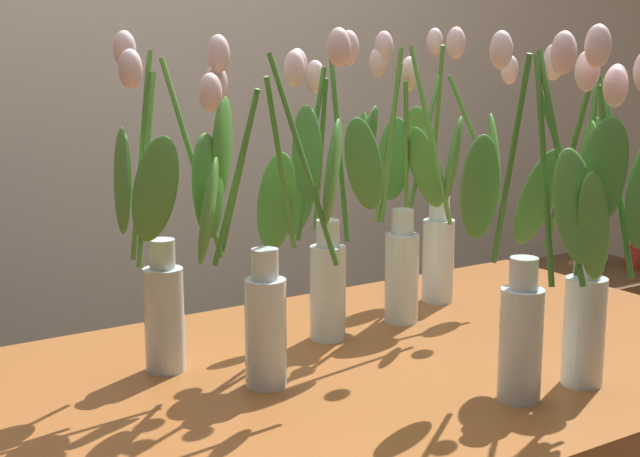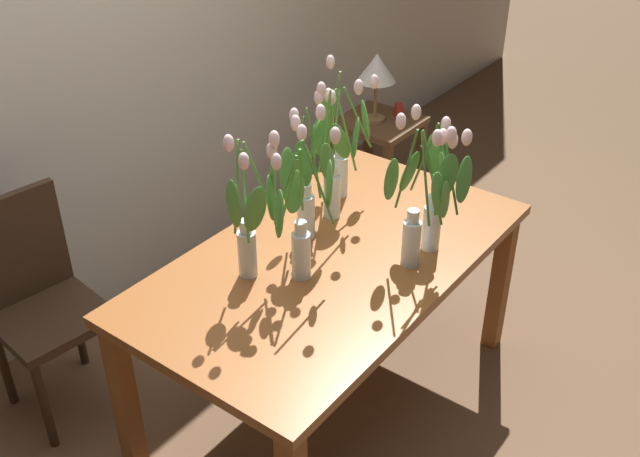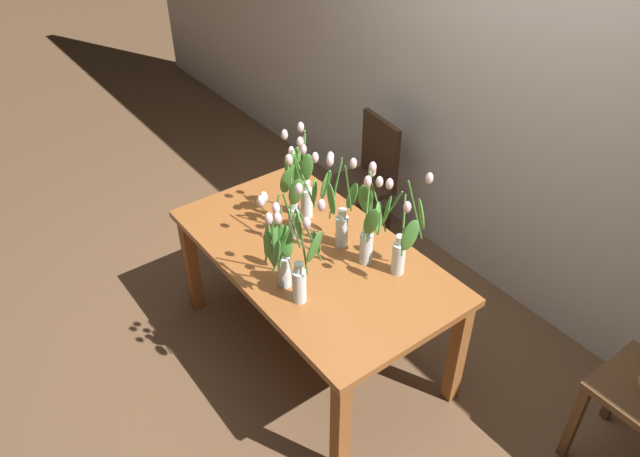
# 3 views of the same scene
# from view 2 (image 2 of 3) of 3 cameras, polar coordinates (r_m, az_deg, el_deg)

# --- Properties ---
(ground_plane) EXTENTS (18.00, 18.00, 0.00)m
(ground_plane) POSITION_cam_2_polar(r_m,az_deg,el_deg) (3.26, 0.83, -12.87)
(ground_plane) COLOR brown
(room_wall_rear) EXTENTS (9.00, 0.10, 2.70)m
(room_wall_rear) POSITION_cam_2_polar(r_m,az_deg,el_deg) (3.43, -18.21, 14.34)
(room_wall_rear) COLOR beige
(room_wall_rear) RESTS_ON ground
(dining_table) EXTENTS (1.60, 0.90, 0.74)m
(dining_table) POSITION_cam_2_polar(r_m,az_deg,el_deg) (2.84, 0.93, -3.56)
(dining_table) COLOR brown
(dining_table) RESTS_ON ground
(tulip_vase_0) EXTENTS (0.25, 0.21, 0.58)m
(tulip_vase_0) POSITION_cam_2_polar(r_m,az_deg,el_deg) (2.92, 0.78, 5.07)
(tulip_vase_0) COLOR silver
(tulip_vase_0) RESTS_ON dining_table
(tulip_vase_1) EXTENTS (0.22, 0.17, 0.57)m
(tulip_vase_1) POSITION_cam_2_polar(r_m,az_deg,el_deg) (2.56, -5.44, 0.25)
(tulip_vase_1) COLOR silver
(tulip_vase_1) RESTS_ON dining_table
(tulip_vase_2) EXTENTS (0.29, 0.25, 0.58)m
(tulip_vase_2) POSITION_cam_2_polar(r_m,az_deg,el_deg) (3.09, 1.66, 6.04)
(tulip_vase_2) COLOR silver
(tulip_vase_2) RESTS_ON dining_table
(tulip_vase_3) EXTENTS (0.18, 0.21, 0.57)m
(tulip_vase_3) POSITION_cam_2_polar(r_m,az_deg,el_deg) (2.78, -1.12, 2.96)
(tulip_vase_3) COLOR silver
(tulip_vase_3) RESTS_ON dining_table
(tulip_vase_4) EXTENTS (0.28, 0.22, 0.58)m
(tulip_vase_4) POSITION_cam_2_polar(r_m,az_deg,el_deg) (2.56, -1.71, 0.62)
(tulip_vase_4) COLOR silver
(tulip_vase_4) RESTS_ON dining_table
(tulip_vase_5) EXTENTS (0.19, 0.24, 0.58)m
(tulip_vase_5) POSITION_cam_2_polar(r_m,az_deg,el_deg) (2.64, 7.74, 1.48)
(tulip_vase_5) COLOR silver
(tulip_vase_5) RESTS_ON dining_table
(tulip_vase_6) EXTENTS (0.20, 0.28, 0.55)m
(tulip_vase_6) POSITION_cam_2_polar(r_m,az_deg,el_deg) (2.73, 8.87, 2.56)
(tulip_vase_6) COLOR silver
(tulip_vase_6) RESTS_ON dining_table
(dining_chair) EXTENTS (0.45, 0.45, 0.93)m
(dining_chair) POSITION_cam_2_polar(r_m,az_deg,el_deg) (3.15, -20.91, -4.78)
(dining_chair) COLOR #382619
(dining_chair) RESTS_ON ground
(side_table) EXTENTS (0.44, 0.44, 0.55)m
(side_table) POSITION_cam_2_polar(r_m,az_deg,el_deg) (4.43, 4.48, 6.93)
(side_table) COLOR brown
(side_table) RESTS_ON ground
(table_lamp) EXTENTS (0.22, 0.22, 0.40)m
(table_lamp) POSITION_cam_2_polar(r_m,az_deg,el_deg) (4.26, 4.38, 12.10)
(table_lamp) COLOR olive
(table_lamp) RESTS_ON side_table
(pillar_candle) EXTENTS (0.06, 0.06, 0.07)m
(pillar_candle) POSITION_cam_2_polar(r_m,az_deg,el_deg) (4.43, 6.09, 9.07)
(pillar_candle) COLOR #B72D23
(pillar_candle) RESTS_ON side_table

